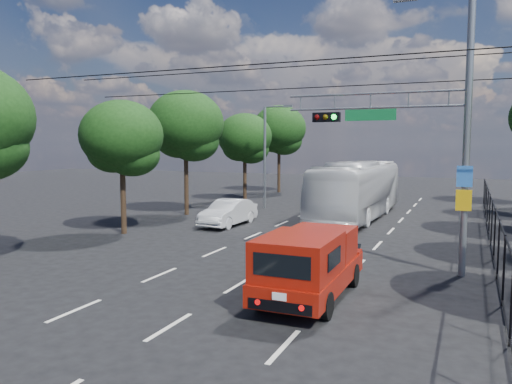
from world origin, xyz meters
The scene contains 14 objects.
ground centered at (0.00, 0.00, 0.00)m, with size 120.00×120.00×0.00m, color black.
lane_markings centered at (0.00, 14.00, 0.01)m, with size 6.12×38.00×0.01m.
signal_mast centered at (5.28, 7.99, 5.24)m, with size 6.43×0.39×9.50m.
streetlight_left centered at (-6.33, 22.00, 3.94)m, with size 2.09×0.22×7.08m.
utility_wires centered at (0.00, 8.83, 7.23)m, with size 22.00×5.04×0.74m.
fence_right centered at (7.60, 12.17, 1.03)m, with size 0.06×34.03×2.00m.
tree_left_b centered at (-9.18, 10.02, 4.58)m, with size 4.08×4.08×6.63m.
tree_left_c centered at (-9.78, 17.02, 5.40)m, with size 4.80×4.80×7.80m.
tree_left_d centered at (-9.38, 25.02, 4.72)m, with size 4.20×4.20×6.83m.
tree_left_e centered at (-9.58, 33.02, 5.53)m, with size 4.92×4.92×7.99m.
red_pickup centered at (2.50, 3.54, 1.08)m, with size 2.03×5.45×2.02m.
navy_hatchback centered at (1.84, 5.00, 0.65)m, with size 1.54×3.82×1.30m, color black.
white_bus centered at (0.41, 19.88, 1.71)m, with size 2.88×12.30×3.43m, color silver.
white_van centered at (-5.50, 14.30, 0.71)m, with size 1.50×4.31×1.42m, color silver.
Camera 1 is at (6.65, -10.04, 4.48)m, focal length 35.00 mm.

